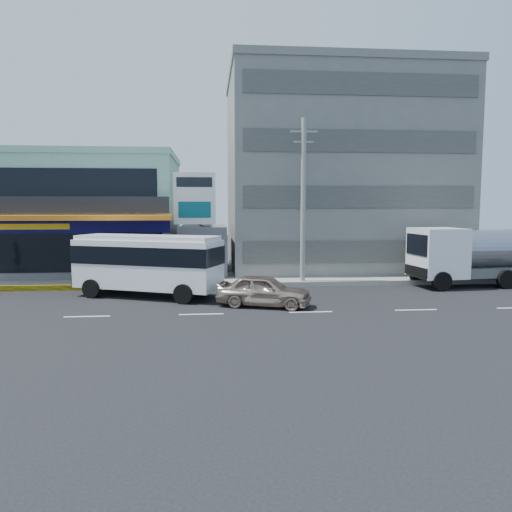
% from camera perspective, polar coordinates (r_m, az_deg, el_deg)
% --- Properties ---
extents(ground, '(120.00, 120.00, 0.00)m').
position_cam_1_polar(ground, '(22.67, -6.28, -6.64)').
color(ground, black).
rests_on(ground, ground).
extents(sidewalk, '(70.00, 5.00, 0.30)m').
position_cam_1_polar(sidewalk, '(32.31, 2.90, -2.60)').
color(sidewalk, gray).
rests_on(sidewalk, ground).
extents(shop_building, '(12.40, 11.70, 8.00)m').
position_cam_1_polar(shop_building, '(37.06, -18.50, 4.16)').
color(shop_building, '#4E4F54').
rests_on(shop_building, ground).
extents(concrete_building, '(16.00, 12.00, 14.00)m').
position_cam_1_polar(concrete_building, '(38.41, 9.25, 8.92)').
color(concrete_building, gray).
rests_on(concrete_building, ground).
extents(gap_structure, '(3.00, 6.00, 3.50)m').
position_cam_1_polar(gap_structure, '(34.28, -5.99, 0.56)').
color(gap_structure, '#4E4F54').
rests_on(gap_structure, ground).
extents(satellite_dish, '(1.50, 1.50, 0.15)m').
position_cam_1_polar(satellite_dish, '(33.16, -6.05, 3.54)').
color(satellite_dish, slate).
rests_on(satellite_dish, gap_structure).
extents(billboard, '(2.60, 0.18, 6.90)m').
position_cam_1_polar(billboard, '(31.35, -7.03, 5.87)').
color(billboard, gray).
rests_on(billboard, ground).
extents(utility_pole_near, '(1.60, 0.30, 10.00)m').
position_cam_1_polar(utility_pole_near, '(30.06, 5.42, 6.32)').
color(utility_pole_near, '#999993').
rests_on(utility_pole_near, ground).
extents(minibus, '(8.19, 5.36, 3.28)m').
position_cam_1_polar(minibus, '(27.12, -12.28, -0.49)').
color(minibus, white).
rests_on(minibus, ground).
extents(sedan, '(4.90, 3.21, 1.55)m').
position_cam_1_polar(sedan, '(24.13, 0.91, -3.97)').
color(sedan, '#BDA490').
rests_on(sedan, ground).
extents(tanker_truck, '(9.17, 3.66, 3.53)m').
position_cam_1_polar(tanker_truck, '(33.01, 24.13, 0.13)').
color(tanker_truck, white).
rests_on(tanker_truck, ground).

